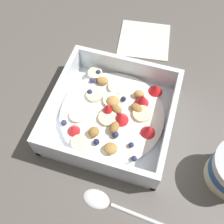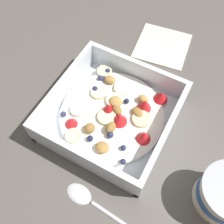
{
  "view_description": "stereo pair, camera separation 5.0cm",
  "coord_description": "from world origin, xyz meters",
  "views": [
    {
      "loc": [
        0.25,
        0.05,
        0.47
      ],
      "look_at": [
        0.01,
        -0.02,
        0.03
      ],
      "focal_mm": 42.11,
      "sensor_mm": 36.0,
      "label": 1
    },
    {
      "loc": [
        0.23,
        0.1,
        0.47
      ],
      "look_at": [
        0.01,
        -0.02,
        0.03
      ],
      "focal_mm": 42.11,
      "sensor_mm": 36.0,
      "label": 2
    }
  ],
  "objects": [
    {
      "name": "spoon",
      "position": [
        0.17,
        0.03,
        0.0
      ],
      "size": [
        0.04,
        0.17,
        0.01
      ],
      "color": "silver",
      "rests_on": "ground"
    },
    {
      "name": "folded_napkin",
      "position": [
        -0.22,
        -0.01,
        0.0
      ],
      "size": [
        0.14,
        0.14,
        0.01
      ],
      "primitive_type": "cube",
      "rotation": [
        0.0,
        0.0,
        0.14
      ],
      "color": "silver",
      "rests_on": "ground"
    },
    {
      "name": "fruit_bowl",
      "position": [
        0.01,
        -0.02,
        0.02
      ],
      "size": [
        0.23,
        0.23,
        0.06
      ],
      "color": "white",
      "rests_on": "ground"
    },
    {
      "name": "ground_plane",
      "position": [
        0.0,
        0.0,
        0.0
      ],
      "size": [
        2.4,
        2.4,
        0.0
      ],
      "primitive_type": "plane",
      "color": "#56514C"
    }
  ]
}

